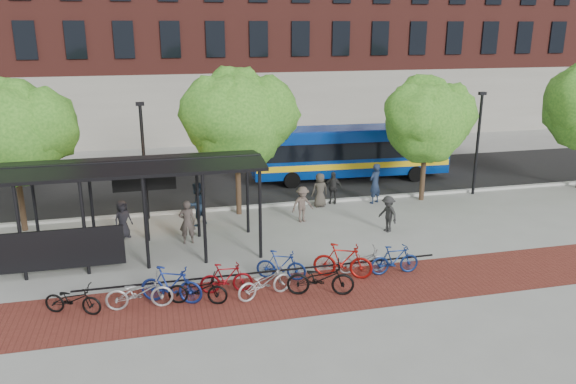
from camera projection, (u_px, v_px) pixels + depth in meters
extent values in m
plane|color=#9E9E99|center=(324.00, 233.00, 23.02)|extent=(160.00, 160.00, 0.00)
cube|color=black|center=(280.00, 182.00, 30.47)|extent=(160.00, 8.00, 0.01)
cube|color=#B7B7B2|center=(299.00, 203.00, 26.73)|extent=(160.00, 0.25, 0.12)
cube|color=maroon|center=(310.00, 292.00, 17.91)|extent=(24.00, 3.00, 0.01)
cube|color=black|center=(265.00, 285.00, 18.45)|extent=(12.00, 0.05, 0.95)
cube|color=maroon|center=(348.00, 3.00, 46.66)|extent=(55.00, 14.00, 20.00)
cylinder|color=black|center=(20.00, 234.00, 18.33)|extent=(0.12, 0.12, 3.30)
cylinder|color=black|center=(35.00, 209.00, 20.84)|extent=(0.12, 0.12, 3.30)
cylinder|color=black|center=(84.00, 229.00, 18.78)|extent=(0.12, 0.12, 3.30)
cylinder|color=black|center=(92.00, 205.00, 21.30)|extent=(0.12, 0.12, 3.30)
cylinder|color=black|center=(146.00, 224.00, 19.24)|extent=(0.12, 0.12, 3.30)
cylinder|color=black|center=(146.00, 201.00, 21.75)|extent=(0.12, 0.12, 3.30)
cylinder|color=black|center=(204.00, 219.00, 19.69)|extent=(0.12, 0.12, 3.30)
cylinder|color=black|center=(198.00, 197.00, 22.21)|extent=(0.12, 0.12, 3.30)
cylinder|color=black|center=(260.00, 215.00, 20.15)|extent=(0.12, 0.12, 3.30)
cylinder|color=black|center=(247.00, 194.00, 22.66)|extent=(0.12, 0.12, 3.30)
cube|color=black|center=(55.00, 250.00, 18.69)|extent=(4.50, 0.08, 1.40)
cube|color=black|center=(112.00, 170.00, 19.10)|extent=(10.60, 1.65, 0.29)
cube|color=black|center=(114.00, 161.00, 20.41)|extent=(10.60, 1.65, 0.29)
cube|color=black|center=(116.00, 167.00, 21.17)|extent=(9.00, 0.10, 0.40)
cube|color=black|center=(144.00, 182.00, 21.63)|extent=(2.40, 0.12, 0.70)
cube|color=#FF7200|center=(144.00, 181.00, 21.71)|extent=(2.20, 0.02, 0.55)
cylinder|color=#382619|center=(21.00, 203.00, 23.03)|extent=(0.24, 0.24, 2.38)
sphere|color=#2B681B|center=(12.00, 136.00, 22.24)|extent=(4.00, 4.00, 4.00)
sphere|color=#2B681B|center=(39.00, 127.00, 22.56)|extent=(3.20, 3.20, 3.20)
sphere|color=#2B681B|center=(14.00, 114.00, 22.40)|extent=(2.80, 2.80, 2.80)
cylinder|color=#382619|center=(238.00, 187.00, 25.05)|extent=(0.24, 0.24, 2.52)
sphere|color=#2B681B|center=(237.00, 122.00, 24.22)|extent=(4.20, 4.20, 4.20)
sphere|color=#2B681B|center=(260.00, 113.00, 24.56)|extent=(3.36, 3.36, 3.36)
sphere|color=#2B681B|center=(218.00, 114.00, 23.63)|extent=(3.15, 3.15, 3.15)
sphere|color=#2B681B|center=(237.00, 102.00, 24.38)|extent=(2.94, 2.94, 2.94)
cylinder|color=#382619|center=(423.00, 177.00, 27.13)|extent=(0.24, 0.24, 2.27)
sphere|color=#2B681B|center=(427.00, 123.00, 26.37)|extent=(3.80, 3.80, 3.80)
sphere|color=#2B681B|center=(443.00, 115.00, 26.69)|extent=(3.04, 3.04, 3.04)
sphere|color=#2B681B|center=(415.00, 116.00, 25.81)|extent=(2.85, 2.85, 2.85)
sphere|color=#2B681B|center=(426.00, 105.00, 26.54)|extent=(2.66, 2.66, 2.66)
cylinder|color=black|center=(144.00, 163.00, 24.07)|extent=(0.14, 0.14, 5.00)
cube|color=black|center=(140.00, 104.00, 23.35)|extent=(0.35, 0.20, 0.15)
cylinder|color=black|center=(477.00, 145.00, 27.70)|extent=(0.14, 0.14, 5.00)
cube|color=black|center=(482.00, 93.00, 26.98)|extent=(0.35, 0.20, 0.15)
cube|color=navy|center=(350.00, 150.00, 30.68)|extent=(10.83, 2.90, 2.46)
cube|color=black|center=(350.00, 147.00, 30.62)|extent=(10.62, 2.93, 0.89)
cube|color=yellow|center=(349.00, 161.00, 30.85)|extent=(10.73, 2.94, 0.31)
cube|color=navy|center=(350.00, 129.00, 30.34)|extent=(10.60, 2.65, 0.16)
cylinder|color=black|center=(292.00, 180.00, 29.32)|extent=(0.87, 0.30, 0.86)
cylinder|color=black|center=(284.00, 169.00, 31.51)|extent=(0.87, 0.30, 0.86)
cylinder|color=black|center=(416.00, 174.00, 30.53)|extent=(0.87, 0.30, 0.86)
cylinder|color=black|center=(400.00, 164.00, 32.72)|extent=(0.87, 0.30, 0.86)
imported|color=black|center=(73.00, 299.00, 16.46)|extent=(1.85, 1.21, 0.92)
imported|color=#9B9B9D|center=(139.00, 292.00, 16.75)|extent=(2.02, 0.78, 1.05)
imported|color=navy|center=(171.00, 285.00, 17.09)|extent=(2.03, 1.29, 1.19)
imported|color=black|center=(198.00, 289.00, 17.05)|extent=(1.94, 1.13, 0.96)
imported|color=maroon|center=(226.00, 278.00, 17.76)|extent=(1.71, 0.62, 1.00)
imported|color=#B7B7BA|center=(265.00, 282.00, 17.49)|extent=(1.99, 1.22, 0.99)
imported|color=navy|center=(281.00, 265.00, 18.69)|extent=(1.75, 1.15, 1.02)
imported|color=black|center=(321.00, 278.00, 17.60)|extent=(2.25, 1.25, 1.12)
imported|color=maroon|center=(343.00, 261.00, 18.81)|extent=(2.06, 1.34, 1.21)
imported|color=#969598|center=(362.00, 260.00, 19.25)|extent=(1.72, 0.64, 0.89)
imported|color=navy|center=(395.00, 260.00, 19.11)|extent=(1.74, 0.53, 1.04)
imported|color=black|center=(123.00, 219.00, 22.33)|extent=(0.91, 0.85, 1.56)
imported|color=#443B36|center=(187.00, 222.00, 21.74)|extent=(0.67, 0.47, 1.75)
imported|color=#1A2A3E|center=(197.00, 204.00, 23.70)|extent=(1.15, 1.13, 1.88)
imported|color=brown|center=(302.00, 204.00, 24.16)|extent=(1.13, 0.82, 1.58)
imported|color=#292929|center=(333.00, 188.00, 26.70)|extent=(0.98, 0.72, 1.55)
imported|color=#3F3932|center=(320.00, 190.00, 26.19)|extent=(0.85, 0.61, 1.61)
imported|color=#1A253C|center=(375.00, 183.00, 26.69)|extent=(0.84, 0.76, 1.94)
imported|color=#262626|center=(388.00, 214.00, 23.01)|extent=(0.86, 1.12, 1.53)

